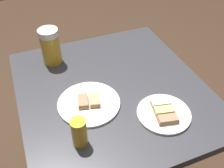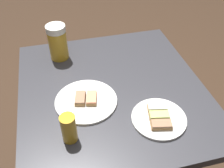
# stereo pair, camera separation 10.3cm
# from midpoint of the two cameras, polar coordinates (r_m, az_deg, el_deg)

# --- Properties ---
(cafe_table) EXTENTS (0.80, 0.75, 0.76)m
(cafe_table) POSITION_cam_midpoint_polar(r_m,az_deg,el_deg) (1.16, 2.57, -6.71)
(cafe_table) COLOR black
(cafe_table) RESTS_ON ground_plane
(plate_near) EXTENTS (0.20, 0.20, 0.03)m
(plate_near) POSITION_cam_midpoint_polar(r_m,az_deg,el_deg) (0.95, 13.57, -7.48)
(plate_near) COLOR white
(plate_near) RESTS_ON cafe_table
(plate_far) EXTENTS (0.24, 0.24, 0.03)m
(plate_far) POSITION_cam_midpoint_polar(r_m,az_deg,el_deg) (0.98, -2.82, -3.85)
(plate_far) COLOR white
(plate_far) RESTS_ON cafe_table
(beer_mug) EXTENTS (0.14, 0.09, 0.17)m
(beer_mug) POSITION_cam_midpoint_polar(r_m,az_deg,el_deg) (1.19, -9.53, 9.21)
(beer_mug) COLOR gold
(beer_mug) RESTS_ON cafe_table
(beer_glass_small) EXTENTS (0.05, 0.05, 0.11)m
(beer_glass_small) POSITION_cam_midpoint_polar(r_m,az_deg,el_deg) (0.84, -6.11, -10.01)
(beer_glass_small) COLOR gold
(beer_glass_small) RESTS_ON cafe_table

